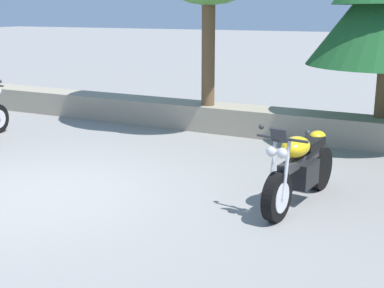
{
  "coord_description": "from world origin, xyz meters",
  "views": [
    {
      "loc": [
        5.03,
        -5.29,
        2.52
      ],
      "look_at": [
        1.74,
        1.2,
        0.65
      ],
      "focal_mm": 48.62,
      "sensor_mm": 36.0,
      "label": 1
    }
  ],
  "objects": [
    {
      "name": "ground_plane",
      "position": [
        0.0,
        0.0,
        0.0
      ],
      "size": [
        120.0,
        120.0,
        0.0
      ],
      "primitive_type": "plane",
      "color": "gray"
    },
    {
      "name": "motorcycle_yellow_centre",
      "position": [
        3.33,
        1.22,
        0.49
      ],
      "size": [
        0.67,
        2.06,
        1.18
      ],
      "color": "black",
      "rests_on": "ground"
    },
    {
      "name": "stone_wall",
      "position": [
        0.0,
        4.8,
        0.28
      ],
      "size": [
        36.0,
        0.8,
        0.55
      ],
      "primitive_type": "cube",
      "color": "gray",
      "rests_on": "ground"
    }
  ]
}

